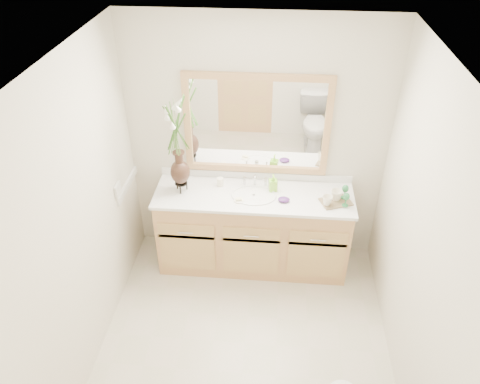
# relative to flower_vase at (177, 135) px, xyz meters

# --- Properties ---
(floor) EXTENTS (2.60, 2.60, 0.00)m
(floor) POSITION_rel_flower_vase_xyz_m (0.68, -1.02, -1.41)
(floor) COLOR beige
(floor) RESTS_ON ground
(ceiling) EXTENTS (2.40, 2.60, 0.02)m
(ceiling) POSITION_rel_flower_vase_xyz_m (0.68, -1.02, 0.99)
(ceiling) COLOR white
(ceiling) RESTS_ON wall_back
(wall_back) EXTENTS (2.40, 0.02, 2.40)m
(wall_back) POSITION_rel_flower_vase_xyz_m (0.68, 0.28, -0.21)
(wall_back) COLOR beige
(wall_back) RESTS_ON floor
(wall_left) EXTENTS (0.02, 2.60, 2.40)m
(wall_left) POSITION_rel_flower_vase_xyz_m (-0.52, -1.02, -0.21)
(wall_left) COLOR beige
(wall_left) RESTS_ON floor
(wall_right) EXTENTS (0.02, 2.60, 2.40)m
(wall_right) POSITION_rel_flower_vase_xyz_m (1.88, -1.02, -0.21)
(wall_right) COLOR beige
(wall_right) RESTS_ON floor
(vanity) EXTENTS (1.80, 0.55, 0.80)m
(vanity) POSITION_rel_flower_vase_xyz_m (0.68, -0.01, -1.01)
(vanity) COLOR tan
(vanity) RESTS_ON floor
(counter) EXTENTS (1.84, 0.57, 0.03)m
(counter) POSITION_rel_flower_vase_xyz_m (0.68, -0.01, -0.60)
(counter) COLOR white
(counter) RESTS_ON vanity
(sink) EXTENTS (0.38, 0.34, 0.23)m
(sink) POSITION_rel_flower_vase_xyz_m (0.68, -0.02, -0.64)
(sink) COLOR white
(sink) RESTS_ON counter
(mirror) EXTENTS (1.32, 0.04, 0.97)m
(mirror) POSITION_rel_flower_vase_xyz_m (0.68, 0.26, -0.01)
(mirror) COLOR white
(mirror) RESTS_ON wall_back
(switch_plate) EXTENTS (0.02, 0.12, 0.12)m
(switch_plate) POSITION_rel_flower_vase_xyz_m (-0.51, -0.26, -0.43)
(switch_plate) COLOR white
(switch_plate) RESTS_ON wall_left
(flower_vase) EXTENTS (0.21, 0.21, 0.86)m
(flower_vase) POSITION_rel_flower_vase_xyz_m (0.00, 0.00, 0.00)
(flower_vase) COLOR black
(flower_vase) RESTS_ON counter
(tumbler) EXTENTS (0.06, 0.06, 0.08)m
(tumbler) POSITION_rel_flower_vase_xyz_m (0.35, 0.12, -0.54)
(tumbler) COLOR white
(tumbler) RESTS_ON counter
(soap_dish) EXTENTS (0.09, 0.09, 0.03)m
(soap_dish) POSITION_rel_flower_vase_xyz_m (0.55, -0.12, -0.57)
(soap_dish) COLOR white
(soap_dish) RESTS_ON counter
(soap_bottle) EXTENTS (0.08, 0.08, 0.15)m
(soap_bottle) POSITION_rel_flower_vase_xyz_m (0.85, 0.08, -0.51)
(soap_bottle) COLOR #8EE335
(soap_bottle) RESTS_ON counter
(purple_dish) EXTENTS (0.12, 0.10, 0.04)m
(purple_dish) POSITION_rel_flower_vase_xyz_m (0.95, -0.09, -0.56)
(purple_dish) COLOR #4B2268
(purple_dish) RESTS_ON counter
(tray) EXTENTS (0.31, 0.26, 0.01)m
(tray) POSITION_rel_flower_vase_xyz_m (1.42, -0.07, -0.58)
(tray) COLOR brown
(tray) RESTS_ON counter
(mug_left) EXTENTS (0.12, 0.12, 0.09)m
(mug_left) POSITION_rel_flower_vase_xyz_m (1.33, -0.12, -0.52)
(mug_left) COLOR white
(mug_left) RESTS_ON tray
(mug_right) EXTENTS (0.14, 0.14, 0.10)m
(mug_right) POSITION_rel_flower_vase_xyz_m (1.42, -0.04, -0.52)
(mug_right) COLOR white
(mug_right) RESTS_ON tray
(goblet_front) EXTENTS (0.06, 0.06, 0.13)m
(goblet_front) POSITION_rel_flower_vase_xyz_m (1.49, -0.13, -0.48)
(goblet_front) COLOR #26743E
(goblet_front) RESTS_ON tray
(goblet_back) EXTENTS (0.06, 0.06, 0.14)m
(goblet_back) POSITION_rel_flower_vase_xyz_m (1.50, -0.01, -0.48)
(goblet_back) COLOR #26743E
(goblet_back) RESTS_ON tray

